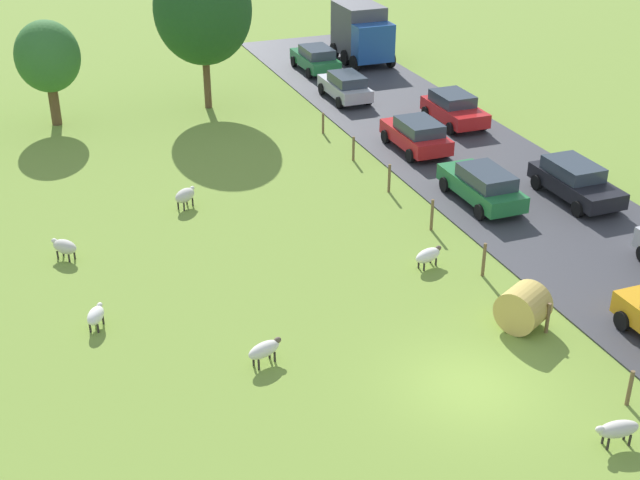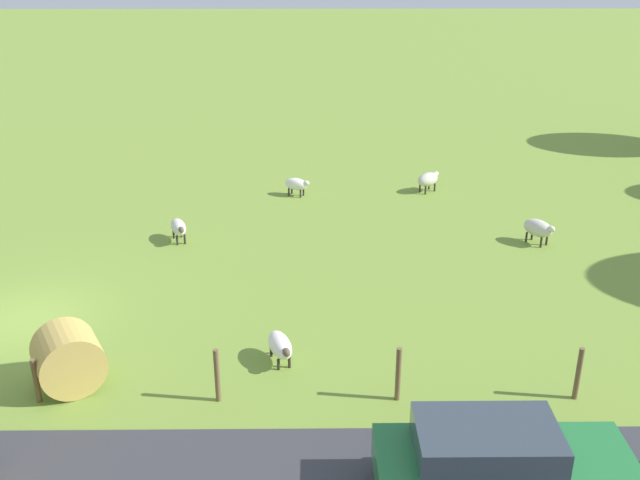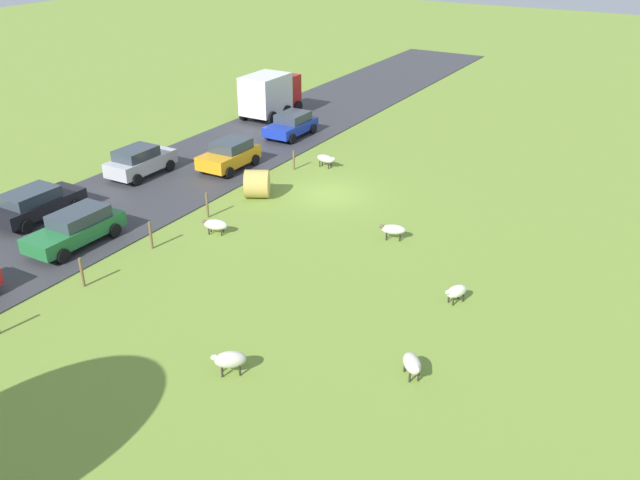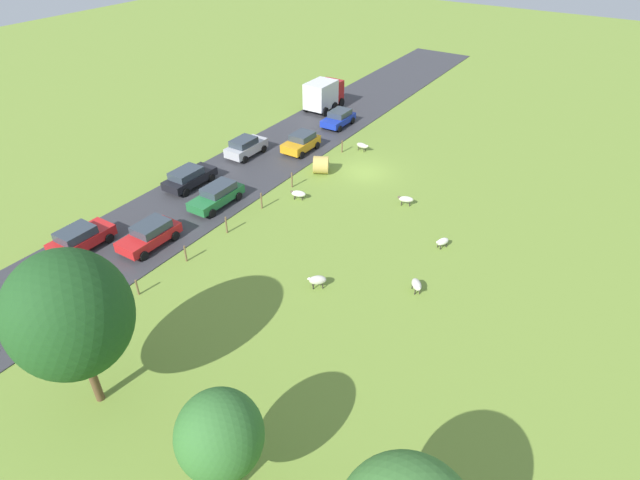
# 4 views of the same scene
# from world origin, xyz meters

# --- Properties ---
(ground_plane) EXTENTS (160.00, 160.00, 0.00)m
(ground_plane) POSITION_xyz_m (0.00, 0.00, 0.00)
(ground_plane) COLOR olive
(sheep_0) EXTENTS (1.27, 0.83, 0.71)m
(sheep_0) POSITION_xyz_m (2.14, 6.82, 0.46)
(sheep_0) COLOR white
(sheep_0) RESTS_ON ground_plane
(sheep_1) EXTENTS (1.28, 0.58, 0.74)m
(sheep_1) POSITION_xyz_m (2.26, -3.60, 0.51)
(sheep_1) COLOR beige
(sheep_1) RESTS_ON ground_plane
(sheep_2) EXTENTS (1.24, 0.82, 0.73)m
(sheep_2) POSITION_xyz_m (-5.21, 3.19, 0.50)
(sheep_2) COLOR silver
(sheep_2) RESTS_ON ground_plane
(sheep_3) EXTENTS (1.16, 1.08, 0.83)m
(sheep_3) POSITION_xyz_m (-4.88, 14.96, 0.55)
(sheep_3) COLOR beige
(sheep_3) RESTS_ON ground_plane
(sheep_4) EXTENTS (0.83, 1.07, 0.70)m
(sheep_4) POSITION_xyz_m (-9.63, 6.98, 0.47)
(sheep_4) COLOR white
(sheep_4) RESTS_ON ground_plane
(sheep_5) EXTENTS (1.06, 1.10, 0.77)m
(sheep_5) POSITION_xyz_m (-10.03, 12.12, 0.51)
(sheep_5) COLOR beige
(sheep_5) RESTS_ON ground_plane
(hay_bale_0) EXTENTS (1.79, 1.88, 1.46)m
(hay_bale_0) POSITION_xyz_m (3.07, 2.15, 0.73)
(hay_bale_0) COLOR tan
(hay_bale_0) RESTS_ON ground_plane
(tree_0) EXTENTS (3.26, 3.26, 5.40)m
(tree_0) POSITION_xyz_m (-8.79, 27.47, 3.55)
(tree_0) COLOR brown
(tree_0) RESTS_ON ground_plane
(tree_1) EXTENTS (5.16, 5.16, 8.23)m
(tree_1) POSITION_xyz_m (-0.73, 27.35, 5.32)
(tree_1) COLOR brown
(tree_1) RESTS_ON ground_plane
(fence_post_0) EXTENTS (0.12, 0.12, 1.14)m
(fence_post_0) POSITION_xyz_m (3.65, -2.33, 0.57)
(fence_post_0) COLOR brown
(fence_post_0) RESTS_ON ground_plane
(fence_post_1) EXTENTS (0.12, 0.12, 1.07)m
(fence_post_1) POSITION_xyz_m (3.65, 1.60, 0.53)
(fence_post_1) COLOR brown
(fence_post_1) RESTS_ON ground_plane
(fence_post_2) EXTENTS (0.12, 0.12, 1.29)m
(fence_post_2) POSITION_xyz_m (3.65, 5.52, 0.64)
(fence_post_2) COLOR brown
(fence_post_2) RESTS_ON ground_plane
(fence_post_3) EXTENTS (0.12, 0.12, 1.30)m
(fence_post_3) POSITION_xyz_m (3.65, 9.45, 0.65)
(fence_post_3) COLOR brown
(fence_post_3) RESTS_ON ground_plane
(fence_post_4) EXTENTS (0.12, 0.12, 1.28)m
(fence_post_4) POSITION_xyz_m (3.65, 13.38, 0.64)
(fence_post_4) COLOR brown
(fence_post_4) RESTS_ON ground_plane
(fence_post_5) EXTENTS (0.12, 0.12, 1.17)m
(fence_post_5) POSITION_xyz_m (3.65, 17.31, 0.58)
(fence_post_5) COLOR brown
(fence_post_5) RESTS_ON ground_plane
(fence_post_6) EXTENTS (0.12, 0.12, 1.08)m
(fence_post_6) POSITION_xyz_m (3.65, 21.23, 0.54)
(fence_post_6) COLOR brown
(fence_post_6) RESTS_ON ground_plane
(truck_0) EXTENTS (2.77, 4.62, 3.57)m
(truck_0) POSITION_xyz_m (10.68, 32.64, 1.93)
(truck_0) COLOR #1E4C99
(truck_0) RESTS_ON road_strip
(car_0) EXTENTS (2.10, 4.21, 1.56)m
(car_0) POSITION_xyz_m (6.91, 17.28, 0.87)
(car_0) COLOR red
(car_0) RESTS_ON road_strip
(car_2) EXTENTS (2.05, 4.28, 1.55)m
(car_2) POSITION_xyz_m (7.20, 31.65, 0.87)
(car_2) COLOR #237238
(car_2) RESTS_ON road_strip
(car_3) EXTENTS (2.11, 4.11, 1.57)m
(car_3) POSITION_xyz_m (10.44, 20.03, 0.88)
(car_3) COLOR red
(car_3) RESTS_ON road_strip
(car_6) EXTENTS (2.05, 4.48, 1.53)m
(car_6) POSITION_xyz_m (10.61, 9.89, 0.86)
(car_6) COLOR black
(car_6) RESTS_ON road_strip
(car_7) EXTENTS (1.97, 4.54, 1.54)m
(car_7) POSITION_xyz_m (6.73, 10.89, 0.87)
(car_7) COLOR #237238
(car_7) RESTS_ON road_strip
(car_8) EXTENTS (1.94, 4.13, 1.53)m
(car_8) POSITION_xyz_m (6.72, 25.70, 0.86)
(car_8) COLOR #B7B7BC
(car_8) RESTS_ON road_strip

